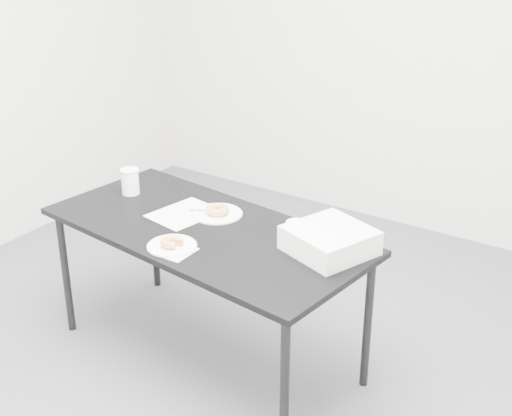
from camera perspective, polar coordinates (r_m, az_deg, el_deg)
The scene contains 14 objects.
floor at distance 3.59m, azimuth -2.21°, elevation -12.46°, with size 4.00×4.00×0.00m, color #4D4D52.
wall_back at distance 4.71m, azimuth 12.19°, elevation 14.02°, with size 4.00×0.02×2.70m, color white.
table at distance 3.32m, azimuth -4.06°, elevation -2.46°, with size 1.62×0.91×0.71m.
scorecard at distance 3.46m, azimuth -5.74°, elevation -0.44°, with size 0.25×0.31×0.00m, color white.
logo_patch at distance 3.46m, azimuth -3.75°, elevation -0.28°, with size 0.05×0.05×0.00m, color green.
pen at distance 3.46m, azimuth -4.11°, elevation -0.19°, with size 0.01×0.01×0.15m, color #0C8752.
napkin at distance 3.11m, azimuth -6.50°, elevation -3.45°, with size 0.15×0.15×0.00m, color white.
plate_near at distance 3.14m, azimuth -6.74°, elevation -3.03°, with size 0.22×0.22×0.01m, color white.
donut_near at distance 3.13m, azimuth -6.76°, elevation -2.70°, with size 0.10×0.10×0.03m, color #BE743C.
plate_far at distance 3.43m, azimuth -3.11°, elevation -0.48°, with size 0.24×0.24×0.01m, color white.
donut_far at distance 3.42m, azimuth -3.12°, elevation -0.14°, with size 0.11×0.11×0.04m, color #BE743C.
coffee_cup at distance 3.70m, azimuth -10.04°, elevation 2.11°, with size 0.09×0.09×0.13m, color white.
cup_lid at distance 3.33m, azimuth 3.24°, elevation -1.25°, with size 0.10×0.10×0.01m, color white.
bakery_box at distance 3.08m, azimuth 5.92°, elevation -2.59°, with size 0.32×0.32×0.11m, color white.
Camera 1 is at (1.70, -2.33, 2.14)m, focal length 50.00 mm.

